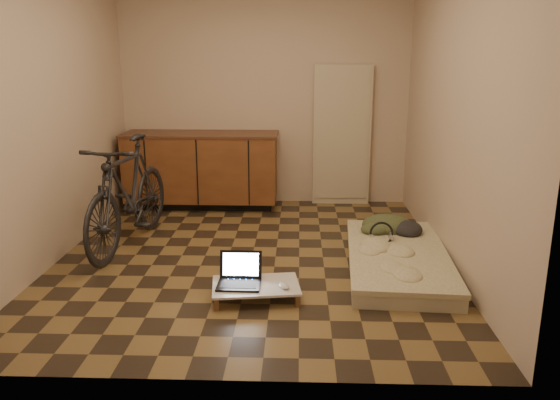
{
  "coord_description": "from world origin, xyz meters",
  "views": [
    {
      "loc": [
        0.43,
        -4.74,
        1.81
      ],
      "look_at": [
        0.26,
        -0.03,
        0.55
      ],
      "focal_mm": 35.0,
      "sensor_mm": 36.0,
      "label": 1
    }
  ],
  "objects_px": {
    "lap_desk": "(256,286)",
    "laptop": "(240,277)",
    "futon": "(397,259)",
    "bicycle": "(128,188)"
  },
  "relations": [
    {
      "from": "bicycle",
      "to": "futon",
      "type": "distance_m",
      "value": 2.59
    },
    {
      "from": "futon",
      "to": "lap_desk",
      "type": "xyz_separation_m",
      "value": [
        -1.19,
        -0.68,
        0.02
      ]
    },
    {
      "from": "bicycle",
      "to": "laptop",
      "type": "height_order",
      "value": "bicycle"
    },
    {
      "from": "laptop",
      "to": "bicycle",
      "type": "bearing_deg",
      "value": 137.28
    },
    {
      "from": "futon",
      "to": "laptop",
      "type": "height_order",
      "value": "laptop"
    },
    {
      "from": "lap_desk",
      "to": "laptop",
      "type": "relative_size",
      "value": 2.15
    },
    {
      "from": "futon",
      "to": "lap_desk",
      "type": "bearing_deg",
      "value": -146.61
    },
    {
      "from": "laptop",
      "to": "futon",
      "type": "bearing_deg",
      "value": 27.26
    },
    {
      "from": "lap_desk",
      "to": "bicycle",
      "type": "bearing_deg",
      "value": 131.33
    },
    {
      "from": "lap_desk",
      "to": "laptop",
      "type": "xyz_separation_m",
      "value": [
        -0.13,
        0.02,
        0.06
      ]
    }
  ]
}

